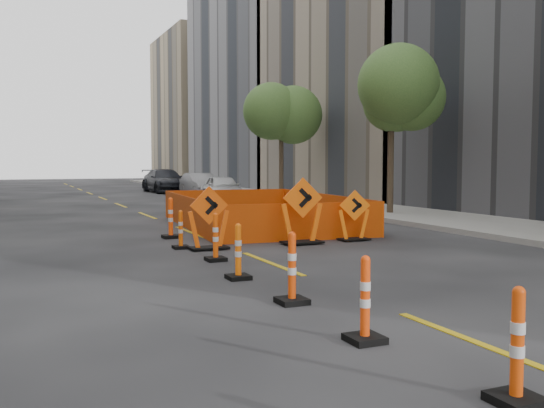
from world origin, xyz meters
name	(u,v)px	position (x,y,z in m)	size (l,w,h in m)	color
ground_plane	(382,306)	(0.00, 0.00, 0.00)	(140.00, 140.00, 0.00)	black
sidewalk_right	(403,214)	(9.00, 12.00, 0.07)	(4.00, 90.00, 0.15)	gray
bld_right_c	(398,80)	(17.00, 23.80, 7.00)	(12.00, 16.00, 14.00)	gray
bld_right_d	(285,68)	(17.00, 40.20, 10.00)	(12.00, 18.00, 20.00)	gray
bld_right_e	(217,109)	(17.00, 58.60, 8.00)	(12.00, 14.00, 16.00)	tan
tree_r_b	(391,96)	(8.40, 12.00, 4.53)	(2.80, 2.80, 5.95)	#382B1E
tree_r_c	(281,115)	(8.40, 22.00, 4.53)	(2.80, 2.80, 5.95)	#382B1E
channelizer_1	(517,345)	(-0.94, -3.42, 0.51)	(0.40, 0.40, 1.03)	#D63F09
channelizer_2	(365,299)	(-1.16, -1.38, 0.50)	(0.40, 0.40, 1.01)	#F03F0A
channelizer_3	(292,268)	(-1.11, 0.67, 0.53)	(0.42, 0.42, 1.06)	#E23E09
channelizer_4	(238,251)	(-1.19, 2.71, 0.50)	(0.39, 0.39, 0.99)	#FF650A
channelizer_5	(216,237)	(-0.93, 4.75, 0.51)	(0.40, 0.40, 1.01)	#E94B09
channelizer_6	(181,229)	(-1.13, 6.80, 0.46)	(0.36, 0.36, 0.92)	#D75209
channelizer_7	(171,218)	(-0.86, 8.84, 0.55)	(0.44, 0.44, 1.11)	#FA460A
chevron_sign_left	(209,218)	(-0.57, 6.37, 0.75)	(1.00, 0.60, 1.50)	#EC4F09
chevron_sign_center	(302,211)	(1.86, 6.33, 0.84)	(1.12, 0.67, 1.68)	#FF5F0A
chevron_sign_right	(354,215)	(3.42, 6.40, 0.67)	(0.89, 0.53, 1.34)	#FF680A
safety_fence	(258,210)	(2.52, 10.85, 0.50)	(4.68, 7.96, 1.00)	#FE570D
parked_car_near	(222,188)	(5.47, 23.03, 0.69)	(1.64, 4.08, 1.39)	silver
parked_car_mid	(200,185)	(5.68, 27.78, 0.70)	(1.47, 4.22, 1.39)	gray
parked_car_far	(165,181)	(4.83, 33.20, 0.79)	(2.20, 5.41, 1.57)	black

